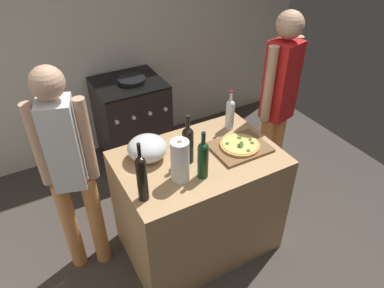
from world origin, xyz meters
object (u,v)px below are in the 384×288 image
Objects in this scene: paper_towel_roll at (180,161)px; wine_bottle_green at (230,113)px; stove at (132,121)px; person_in_stripes at (69,168)px; wine_bottle_amber at (188,143)px; person_in_red at (278,101)px; mixing_bowl at (147,148)px; wine_bottle_dark at (142,177)px; pizza at (240,145)px; wine_bottle_clear at (203,158)px.

wine_bottle_green is (0.62, 0.36, -0.01)m from paper_towel_roll.
stove is 1.46m from person_in_stripes.
person_in_stripes reaches higher than wine_bottle_green.
wine_bottle_amber is 0.21× the size of person_in_red.
wine_bottle_amber is at bearing -35.56° from mixing_bowl.
wine_bottle_dark is at bearing -154.64° from wine_bottle_amber.
wine_bottle_dark is (-0.18, -0.36, 0.09)m from mixing_bowl.
wine_bottle_green is 0.47m from person_in_red.
mixing_bowl is 0.29m from wine_bottle_amber.
pizza is 0.43m from wine_bottle_clear.
wine_bottle_amber is 0.79m from person_in_stripes.
wine_bottle_clear is 0.87m from person_in_stripes.
person_in_red is (0.47, -0.01, -0.02)m from wine_bottle_green.
stove is at bearing 72.79° from wine_bottle_dark.
wine_bottle_clear is 0.94× the size of wine_bottle_amber.
stove is 1.55m from person_in_red.
wine_bottle_amber is (-0.40, 0.05, 0.12)m from pizza.
stove is (0.20, 1.50, -0.58)m from paper_towel_roll.
pizza is at bearing -76.94° from stove.
paper_towel_roll is at bearing -32.55° from person_in_stripes.
mixing_bowl is 0.53m from person_in_stripes.
wine_bottle_clear reaches higher than paper_towel_roll.
wine_bottle_clear is at bearing -160.99° from pizza.
person_in_stripes is (-0.34, 0.44, -0.12)m from wine_bottle_dark.
wine_bottle_amber reaches higher than wine_bottle_clear.
pizza is 0.84× the size of wine_bottle_clear.
person_in_stripes reaches higher than paper_towel_roll.
person_in_stripes is (-0.52, 0.08, -0.03)m from mixing_bowl.
wine_bottle_green is at bearing 30.02° from paper_towel_roll.
pizza is at bearing 19.01° from wine_bottle_clear.
wine_bottle_dark is 1.73m from stove.
person_in_stripes is (-0.75, 0.25, -0.10)m from wine_bottle_amber.
wine_bottle_clear is 0.20× the size of person_in_red.
mixing_bowl is (-0.62, 0.22, 0.05)m from pizza.
paper_towel_roll is 0.32× the size of stove.
wine_bottle_clear is 0.84× the size of wine_bottle_dark.
paper_towel_roll is at bearing -132.92° from wine_bottle_amber.
paper_towel_roll is 0.88× the size of wine_bottle_clear.
stove is (-0.41, 1.14, -0.57)m from wine_bottle_green.
wine_bottle_clear is at bearing -30.04° from person_in_stripes.
person_in_stripes is at bearing 161.62° from wine_bottle_amber.
wine_bottle_amber reaches higher than paper_towel_roll.
paper_towel_roll is at bearing 162.45° from wine_bottle_clear.
wine_bottle_amber is 0.38× the size of stove.
pizza is 0.55m from paper_towel_roll.
wine_bottle_green is 0.79× the size of wine_bottle_dark.
person_in_stripes is (-0.61, 0.39, -0.09)m from paper_towel_roll.
person_in_red is (1.09, 0.35, -0.03)m from paper_towel_roll.
person_in_red reaches higher than wine_bottle_green.
pizza is at bearing -7.62° from wine_bottle_amber.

